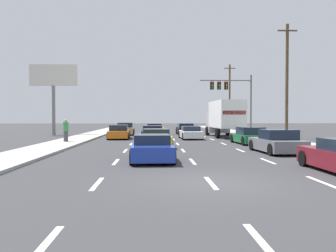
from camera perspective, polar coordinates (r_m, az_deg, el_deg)
name	(u,v)px	position (r m, az deg, el deg)	size (l,w,h in m)	color
ground_plane	(171,136)	(35.51, 0.48, -1.69)	(140.00, 140.00, 0.00)	#333335
sidewalk_right	(267,138)	(32.08, 15.96, -1.97)	(2.75, 80.00, 0.14)	#9E9E99
sidewalk_left	(79,139)	(31.19, -14.54, -2.06)	(2.75, 80.00, 0.14)	#9E9E99
lane_markings	(171,136)	(35.38, 0.49, -1.70)	(6.94, 62.00, 0.01)	silver
car_tan	(125,129)	(38.50, -7.04, -0.56)	(2.01, 4.12, 1.34)	tan
car_orange	(119,132)	(31.69, -8.09, -1.05)	(2.02, 4.48, 1.26)	orange
car_red	(154,130)	(37.52, -2.26, -0.64)	(1.88, 4.18, 1.26)	red
car_navy	(152,133)	(30.74, -2.65, -1.16)	(2.12, 4.29, 1.21)	#141E4C
car_yellow	(156,139)	(22.86, -1.99, -2.08)	(2.06, 4.70, 1.20)	yellow
car_blue	(152,149)	(15.74, -2.68, -3.75)	(2.02, 4.09, 1.19)	#1E389E
car_black	(185,129)	(39.06, 2.88, -0.54)	(1.95, 4.38, 1.26)	black
car_white	(191,133)	(31.23, 3.74, -1.16)	(1.94, 4.19, 1.15)	white
box_truck	(224,116)	(34.47, 9.27, 1.57)	(2.69, 7.89, 3.52)	white
car_green	(249,136)	(26.09, 13.28, -1.64)	(2.07, 4.15, 1.24)	#196B38
car_gray	(277,142)	(20.02, 17.50, -2.60)	(2.12, 4.18, 1.30)	slate
traffic_signal_mast	(228,90)	(43.54, 9.86, 5.91)	(6.49, 0.69, 7.18)	#595B56
utility_pole_mid	(287,80)	(33.81, 19.01, 7.20)	(1.80, 0.28, 10.48)	brown
utility_pole_far	(230,96)	(56.80, 10.12, 4.89)	(1.80, 0.28, 10.41)	brown
roadside_billboard	(53,83)	(39.54, -18.37, 6.71)	(5.11, 0.36, 7.64)	slate
pedestrian_near_corner	(66,130)	(27.04, -16.50, -0.69)	(0.38, 0.38, 1.68)	#3F3F42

